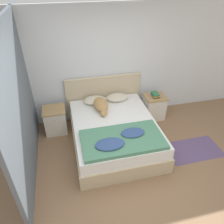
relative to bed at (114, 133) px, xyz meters
The scene contains 13 objects.
ground_plane 1.06m from the bed, 91.00° to the right, with size 16.00×16.00×0.00m, color #896647.
wall_back 1.50m from the bed, 90.92° to the left, with size 9.00×0.06×2.55m.
wall_side_left 1.88m from the bed, behind, with size 0.06×3.10×2.55m.
bed is the anchor object (origin of this frame).
headboard 1.08m from the bed, 90.00° to the left, with size 1.73×0.06×1.07m.
nightstand_left 1.35m from the bed, 148.56° to the left, with size 0.48×0.45×0.58m.
nightstand_right 1.35m from the bed, 31.44° to the left, with size 0.48×0.45×0.58m.
pillow_left 0.91m from the bed, 108.16° to the left, with size 0.49×0.34×0.14m.
pillow_right 0.91m from the bed, 71.84° to the left, with size 0.49×0.34×0.14m.
quilt 0.66m from the bed, 91.11° to the right, with size 1.43×0.79×0.12m.
dog 0.67m from the bed, 107.18° to the left, with size 0.30×0.75×0.19m.
book_stack 1.39m from the bed, 31.56° to the left, with size 0.18×0.23×0.09m.
rug 1.64m from the bed, 20.50° to the right, with size 1.10×0.64×0.00m.
Camera 1 is at (-0.83, -2.30, 3.13)m, focal length 35.00 mm.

